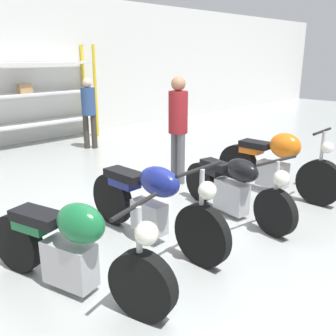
% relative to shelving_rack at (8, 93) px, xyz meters
% --- Properties ---
extents(ground_plane, '(30.00, 30.00, 0.00)m').
position_rel_shelving_rack_xyz_m(ground_plane, '(-0.18, -5.83, -1.28)').
color(ground_plane, '#9EA3A0').
extents(shelving_rack, '(4.30, 0.63, 2.38)m').
position_rel_shelving_rack_xyz_m(shelving_rack, '(0.00, 0.00, 0.00)').
color(shelving_rack, gold).
rests_on(shelving_rack, ground_plane).
extents(motorcycle_green, '(0.85, 2.06, 1.01)m').
position_rel_shelving_rack_xyz_m(motorcycle_green, '(-1.96, -6.01, -0.84)').
color(motorcycle_green, black).
rests_on(motorcycle_green, ground_plane).
extents(motorcycle_blue, '(0.69, 2.15, 1.06)m').
position_rel_shelving_rack_xyz_m(motorcycle_blue, '(-0.79, -5.79, -0.79)').
color(motorcycle_blue, black).
rests_on(motorcycle_blue, ground_plane).
extents(motorcycle_black, '(0.70, 1.97, 0.95)m').
position_rel_shelving_rack_xyz_m(motorcycle_black, '(0.49, -6.03, -0.86)').
color(motorcycle_black, black).
rests_on(motorcycle_black, ground_plane).
extents(motorcycle_orange, '(0.58, 2.07, 1.10)m').
position_rel_shelving_rack_xyz_m(motorcycle_orange, '(1.69, -5.94, -0.79)').
color(motorcycle_orange, black).
rests_on(motorcycle_orange, ground_plane).
extents(person_browsing, '(0.36, 0.36, 1.79)m').
position_rel_shelving_rack_xyz_m(person_browsing, '(0.97, -4.49, -0.22)').
color(person_browsing, '#595960').
rests_on(person_browsing, ground_plane).
extents(person_near_rack, '(0.45, 0.45, 1.62)m').
position_rel_shelving_rack_xyz_m(person_near_rack, '(1.28, -1.32, -0.33)').
color(person_near_rack, '#38332D').
rests_on(person_near_rack, ground_plane).
extents(toolbox, '(0.44, 0.26, 0.28)m').
position_rel_shelving_rack_xyz_m(toolbox, '(2.53, -6.18, -1.14)').
color(toolbox, black).
rests_on(toolbox, ground_plane).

